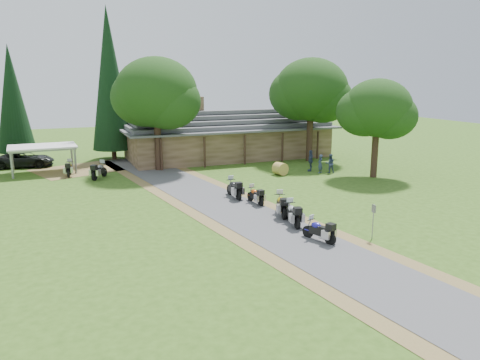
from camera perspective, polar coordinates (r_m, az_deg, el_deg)
name	(u,v)px	position (r m, az deg, el deg)	size (l,w,h in m)	color
ground	(284,235)	(25.03, 5.37, -6.68)	(120.00, 120.00, 0.00)	#305116
driveway	(246,216)	(28.26, 0.70, -4.36)	(46.00, 46.00, 0.00)	#4F4F52
lodge	(228,133)	(48.37, -1.49, 5.69)	(21.40, 9.40, 4.90)	brown
carport	(43,159)	(43.94, -22.84, 2.35)	(5.48, 3.65, 2.37)	white
car_dark_suv	(24,156)	(47.44, -24.82, 2.70)	(5.54, 2.36, 2.12)	black
motorcycle_row_a	(319,229)	(24.14, 9.61, -5.96)	(1.84, 0.60, 1.26)	#211C9C
motorcycle_row_b	(293,213)	(26.52, 6.47, -4.00)	(2.05, 0.67, 1.40)	#B1B6BA
motorcycle_row_c	(281,204)	(28.20, 5.07, -2.93)	(2.10, 0.69, 1.44)	gold
motorcycle_row_d	(255,195)	(30.72, 1.89, -1.80)	(1.78, 0.58, 1.22)	#C34C14
motorcycle_row_e	(234,188)	(32.18, -0.74, -0.94)	(2.09, 0.68, 1.43)	black
motorcycle_carport_a	(69,168)	(41.97, -20.10, 1.40)	(1.94, 0.63, 1.33)	#BF9C08
motorcycle_carport_b	(99,170)	(39.97, -16.80, 1.19)	(2.10, 0.69, 1.44)	gray
person_a	(320,162)	(41.00, 9.75, 2.15)	(0.54, 0.39, 1.90)	navy
person_b	(330,162)	(41.20, 10.93, 2.19)	(0.55, 0.40, 1.95)	navy
person_c	(311,159)	(41.71, 8.60, 2.58)	(0.63, 0.45, 2.20)	navy
hay_bale	(280,169)	(39.83, 4.93, 1.37)	(1.06, 1.06, 0.98)	olive
sign_post	(373,222)	(25.00, 15.91, -4.92)	(0.33, 0.06, 1.84)	gray
oak_lodge_left	(157,108)	(41.77, -10.13, 8.68)	(7.13, 7.13, 11.09)	black
oak_lodge_right	(311,104)	(46.36, 8.62, 9.20)	(7.09, 7.09, 11.26)	black
oak_driveway	(377,121)	(39.90, 16.32, 6.86)	(5.52, 5.52, 9.23)	black
cedar_near	(110,84)	(48.44, -15.56, 11.20)	(4.03, 4.03, 14.92)	black
cedar_far	(13,104)	(50.84, -25.95, 8.38)	(3.57, 3.57, 11.26)	black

